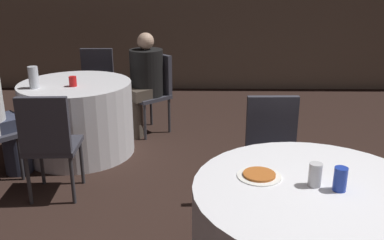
# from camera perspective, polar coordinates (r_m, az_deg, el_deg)

# --- Properties ---
(table_far) EXTENTS (1.09, 1.09, 0.73)m
(table_far) POSITION_cam_1_polar(r_m,az_deg,el_deg) (4.41, -14.96, 0.23)
(table_far) COLOR silver
(table_far) RESTS_ON ground_plane
(chair_near_north) EXTENTS (0.41, 0.42, 0.88)m
(chair_near_north) POSITION_cam_1_polar(r_m,az_deg,el_deg) (3.22, 10.73, -3.40)
(chair_near_north) COLOR #383842
(chair_near_north) RESTS_ON ground_plane
(chair_far_northeast) EXTENTS (0.57, 0.57, 0.88)m
(chair_far_northeast) POSITION_cam_1_polar(r_m,az_deg,el_deg) (4.85, -5.11, 4.53)
(chair_far_northeast) COLOR #383842
(chair_far_northeast) RESTS_ON ground_plane
(chair_far_south) EXTENTS (0.42, 0.42, 0.88)m
(chair_far_south) POSITION_cam_1_polar(r_m,az_deg,el_deg) (3.49, -18.55, -2.32)
(chair_far_south) COLOR #383842
(chair_far_south) RESTS_ON ground_plane
(chair_far_north) EXTENTS (0.41, 0.41, 0.88)m
(chair_far_north) POSITION_cam_1_polar(r_m,az_deg,el_deg) (5.26, -12.59, 5.30)
(chair_far_north) COLOR #383842
(chair_far_north) RESTS_ON ground_plane
(person_black_shirt) EXTENTS (0.50, 0.49, 1.13)m
(person_black_shirt) POSITION_cam_1_polar(r_m,az_deg,el_deg) (4.74, -6.63, 4.86)
(person_black_shirt) COLOR #4C4238
(person_black_shirt) RESTS_ON ground_plane
(pizza_plate_near) EXTENTS (0.23, 0.23, 0.02)m
(pizza_plate_near) POSITION_cam_1_polar(r_m,az_deg,el_deg) (2.29, 8.95, -7.27)
(pizza_plate_near) COLOR white
(pizza_plate_near) RESTS_ON table_near
(soda_can_blue) EXTENTS (0.07, 0.07, 0.12)m
(soda_can_blue) POSITION_cam_1_polar(r_m,az_deg,el_deg) (2.23, 19.15, -7.46)
(soda_can_blue) COLOR #1E38A5
(soda_can_blue) RESTS_ON table_near
(soda_can_silver) EXTENTS (0.07, 0.07, 0.12)m
(soda_can_silver) POSITION_cam_1_polar(r_m,az_deg,el_deg) (2.23, 16.10, -7.02)
(soda_can_silver) COLOR silver
(soda_can_silver) RESTS_ON table_near
(bottle_far) EXTENTS (0.09, 0.09, 0.20)m
(bottle_far) POSITION_cam_1_polar(r_m,az_deg,el_deg) (4.20, -20.37, 5.35)
(bottle_far) COLOR silver
(bottle_far) RESTS_ON table_far
(cup_far) EXTENTS (0.07, 0.07, 0.09)m
(cup_far) POSITION_cam_1_polar(r_m,az_deg,el_deg) (4.17, -15.61, 4.98)
(cup_far) COLOR red
(cup_far) RESTS_ON table_far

